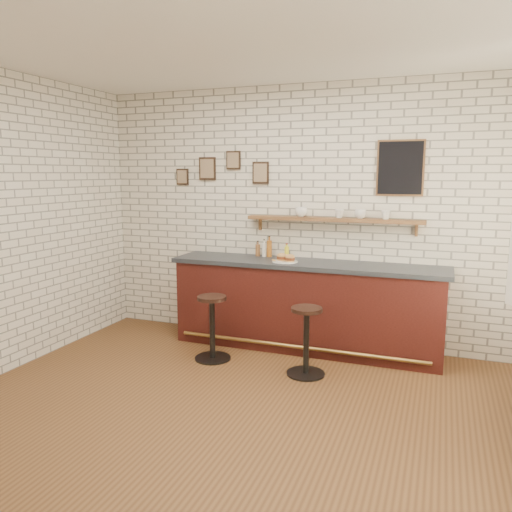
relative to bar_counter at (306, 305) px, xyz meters
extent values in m
plane|color=brown|center=(-0.15, -1.70, -0.51)|extent=(5.00, 5.00, 0.00)
cube|color=#421511|center=(0.00, 0.00, -0.03)|extent=(3.00, 0.58, 0.96)
cube|color=#2D333A|center=(0.00, 0.00, 0.48)|extent=(3.10, 0.62, 0.05)
cylinder|color=olive|center=(0.00, -0.32, -0.39)|extent=(2.79, 0.04, 0.04)
cylinder|color=white|center=(-0.23, -0.08, 0.51)|extent=(0.28, 0.28, 0.01)
cylinder|color=#E1A64F|center=(-0.16, -0.06, 0.52)|extent=(0.05, 0.05, 0.00)
cylinder|color=#E1A64F|center=(-0.20, -0.10, 0.52)|extent=(0.05, 0.05, 0.00)
cylinder|color=#E1A64F|center=(-0.33, -0.01, 0.52)|extent=(0.06, 0.06, 0.00)
cylinder|color=#E1A64F|center=(-0.18, -0.05, 0.52)|extent=(0.06, 0.06, 0.00)
cylinder|color=#E1A64F|center=(-0.34, -0.12, 0.52)|extent=(0.06, 0.06, 0.00)
cylinder|color=#E1A64F|center=(-0.16, -0.06, 0.52)|extent=(0.04, 0.04, 0.00)
cylinder|color=#E1A64F|center=(-0.23, -0.13, 0.52)|extent=(0.05, 0.05, 0.00)
cylinder|color=#E1A64F|center=(-0.33, -0.14, 0.52)|extent=(0.04, 0.04, 0.00)
cylinder|color=#E1A64F|center=(-0.37, -0.07, 0.52)|extent=(0.05, 0.05, 0.00)
cylinder|color=#E1A64F|center=(-0.18, -0.12, 0.52)|extent=(0.06, 0.06, 0.00)
cylinder|color=brown|center=(-0.65, 0.19, 0.57)|extent=(0.06, 0.06, 0.14)
cylinder|color=brown|center=(-0.65, 0.19, 0.66)|extent=(0.02, 0.02, 0.03)
cylinder|color=black|center=(-0.65, 0.19, 0.68)|extent=(0.02, 0.02, 0.01)
cylinder|color=white|center=(-0.57, 0.19, 0.58)|extent=(0.05, 0.05, 0.16)
cylinder|color=white|center=(-0.57, 0.19, 0.68)|extent=(0.02, 0.02, 0.04)
cylinder|color=black|center=(-0.57, 0.19, 0.71)|extent=(0.02, 0.02, 0.01)
cylinder|color=#A1591A|center=(-0.51, 0.19, 0.60)|extent=(0.06, 0.06, 0.20)
cylinder|color=#A1591A|center=(-0.51, 0.19, 0.72)|extent=(0.02, 0.02, 0.04)
cylinder|color=black|center=(-0.51, 0.19, 0.75)|extent=(0.02, 0.02, 0.01)
cylinder|color=yellow|center=(-0.29, 0.19, 0.57)|extent=(0.05, 0.05, 0.13)
cylinder|color=yellow|center=(-0.29, 0.19, 0.65)|extent=(0.02, 0.02, 0.03)
cylinder|color=maroon|center=(-0.29, 0.19, 0.67)|extent=(0.03, 0.03, 0.01)
cylinder|color=black|center=(-0.85, -0.69, -0.50)|extent=(0.39, 0.39, 0.02)
cylinder|color=black|center=(-0.85, -0.69, -0.17)|extent=(0.06, 0.06, 0.64)
cylinder|color=black|center=(-0.85, -0.69, 0.18)|extent=(0.38, 0.38, 0.04)
cylinder|color=black|center=(0.21, -0.74, -0.50)|extent=(0.39, 0.39, 0.02)
cylinder|color=black|center=(0.21, -0.74, -0.17)|extent=(0.06, 0.06, 0.64)
cylinder|color=black|center=(0.21, -0.74, 0.17)|extent=(0.35, 0.35, 0.04)
cube|color=brown|center=(0.25, 0.20, 0.97)|extent=(2.00, 0.18, 0.04)
cube|color=brown|center=(-0.65, 0.27, 0.89)|extent=(0.03, 0.04, 0.16)
cube|color=brown|center=(1.15, 0.27, 0.89)|extent=(0.03, 0.04, 0.16)
imported|color=white|center=(-0.12, 0.20, 1.05)|extent=(0.17, 0.17, 0.11)
imported|color=white|center=(0.32, 0.20, 1.04)|extent=(0.13, 0.13, 0.09)
imported|color=white|center=(0.55, 0.20, 1.04)|extent=(0.14, 0.14, 0.10)
imported|color=white|center=(0.83, 0.20, 1.04)|extent=(0.11, 0.11, 0.09)
cube|color=black|center=(-1.35, 0.28, 1.54)|extent=(0.22, 0.02, 0.28)
cube|color=black|center=(-1.00, 0.28, 1.64)|extent=(0.18, 0.02, 0.22)
cube|color=black|center=(-0.65, 0.28, 1.49)|extent=(0.20, 0.02, 0.26)
cube|color=black|center=(-1.70, 0.28, 1.44)|extent=(0.16, 0.02, 0.20)
cube|color=black|center=(0.95, 0.28, 1.54)|extent=(0.46, 0.02, 0.56)
camera|label=1|loc=(1.41, -5.36, 1.49)|focal=35.00mm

